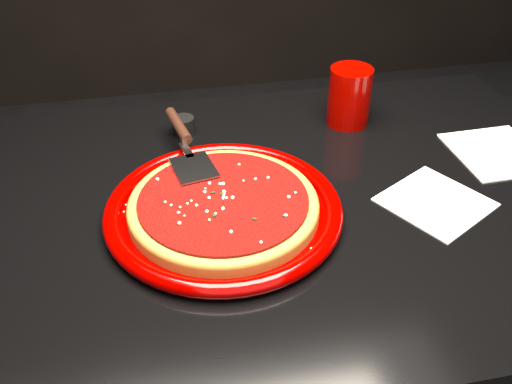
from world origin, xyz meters
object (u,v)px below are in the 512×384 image
(plate, at_px, (224,210))
(ramekin, at_px, (184,125))
(pizza_server, at_px, (186,143))
(table, at_px, (268,344))
(cup, at_px, (349,96))

(plate, relative_size, ramekin, 8.74)
(pizza_server, bearing_deg, table, -58.90)
(table, distance_m, plate, 0.40)
(plate, relative_size, pizza_server, 1.35)
(table, distance_m, ramekin, 0.49)
(pizza_server, height_order, ramekin, pizza_server)
(table, relative_size, cup, 10.02)
(table, xyz_separation_m, cup, (0.22, 0.23, 0.43))
(plate, xyz_separation_m, ramekin, (-0.04, 0.29, 0.00))
(pizza_server, relative_size, cup, 2.40)
(cup, xyz_separation_m, ramekin, (-0.34, 0.03, -0.04))
(ramekin, bearing_deg, plate, -82.79)
(table, relative_size, ramekin, 27.02)
(plate, bearing_deg, cup, 40.86)
(table, distance_m, pizza_server, 0.46)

